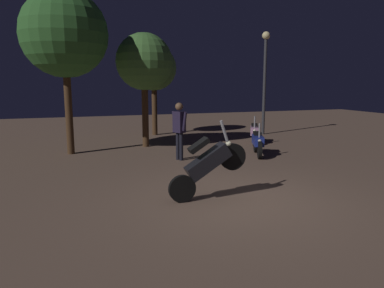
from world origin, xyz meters
TOP-DOWN VIEW (x-y plane):
  - ground_plane at (0.00, 0.00)m, footprint 40.00×40.00m
  - motorcycle_black_foreground at (-0.57, 0.26)m, footprint 1.66×0.30m
  - motorcycle_blue_parked_left at (2.65, 3.98)m, footprint 0.72×1.57m
  - motorcycle_pink_parked_right at (3.71, 6.16)m, footprint 0.87×1.51m
  - person_rider_beside at (0.00, 4.14)m, footprint 0.37×0.65m
  - streetlamp_near at (5.34, 8.33)m, footprint 0.36×0.36m
  - tree_left_bg at (0.52, 9.75)m, footprint 2.02×2.02m
  - tree_center_bg at (-0.50, 6.84)m, footprint 2.06×2.06m
  - tree_right_bg at (-3.19, 6.27)m, footprint 2.79×2.79m

SIDE VIEW (x-z plane):
  - ground_plane at x=0.00m, z-range 0.00..0.00m
  - motorcycle_blue_parked_left at x=2.65m, z-range -0.12..0.99m
  - motorcycle_pink_parked_right at x=3.71m, z-range -0.12..0.99m
  - motorcycle_black_foreground at x=-0.57m, z-range -0.07..1.56m
  - person_rider_beside at x=0.00m, z-range 0.18..1.96m
  - streetlamp_near at x=5.34m, z-range 0.66..5.28m
  - tree_left_bg at x=0.52m, z-range 0.98..5.01m
  - tree_center_bg at x=-0.50m, z-range 1.02..5.18m
  - tree_right_bg at x=-3.19m, z-range 1.24..6.56m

